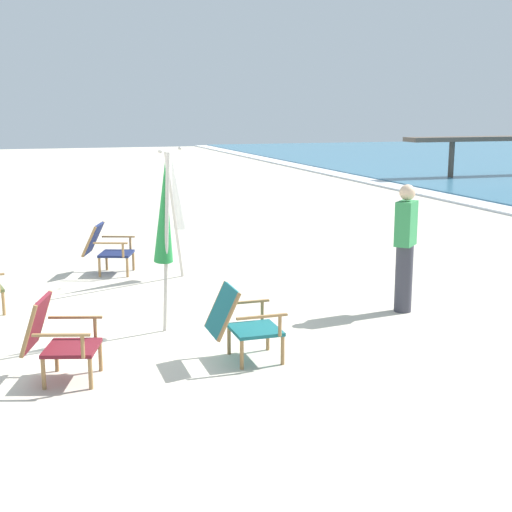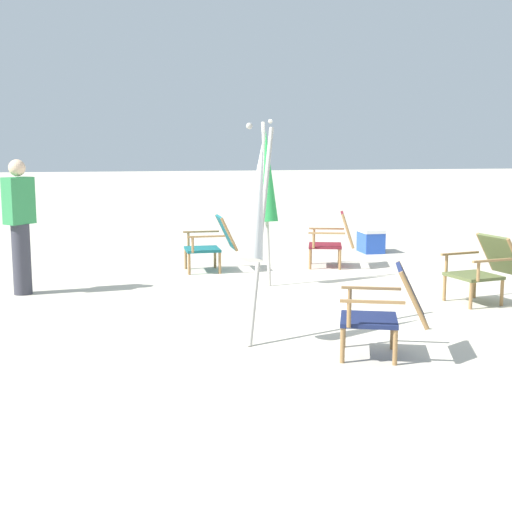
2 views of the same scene
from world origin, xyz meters
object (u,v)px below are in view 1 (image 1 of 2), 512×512
umbrella_furled_green (164,214)px  person_near_chairs (405,247)px  beach_chair_far_center (240,321)px  umbrella_furled_white (176,194)px  beach_chair_front_right (106,247)px  beach_chair_back_right (56,337)px

umbrella_furled_green → person_near_chairs: umbrella_furled_green is taller
person_near_chairs → beach_chair_far_center: bearing=-65.8°
umbrella_furled_green → umbrella_furled_white: umbrella_furled_green is taller
umbrella_furled_green → umbrella_furled_white: (-2.51, 0.65, -0.08)m
beach_chair_front_right → umbrella_furled_white: 1.52m
beach_chair_front_right → beach_chair_far_center: bearing=11.2°
person_near_chairs → beach_chair_front_right: bearing=-134.5°
umbrella_furled_white → beach_chair_far_center: bearing=-1.7°
beach_chair_front_right → umbrella_furled_green: (3.28, 0.34, 0.96)m
umbrella_furled_green → umbrella_furled_white: bearing=165.6°
beach_chair_back_right → umbrella_furled_white: size_ratio=0.41×
beach_chair_far_center → umbrella_furled_green: size_ratio=0.38×
beach_chair_far_center → umbrella_furled_white: 3.79m
beach_chair_far_center → umbrella_furled_green: (-1.17, -0.54, 0.96)m
beach_chair_far_center → person_near_chairs: bearing=114.2°
beach_chair_front_right → umbrella_furled_green: 3.43m
umbrella_furled_white → beach_chair_back_right: bearing=-27.7°
beach_chair_front_right → person_near_chairs: person_near_chairs is taller
umbrella_furled_green → umbrella_furled_white: 2.60m
beach_chair_far_center → beach_chair_back_right: (-0.03, -1.81, 0.01)m
beach_chair_back_right → person_near_chairs: person_near_chairs is taller
umbrella_furled_white → umbrella_furled_green: bearing=-14.4°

